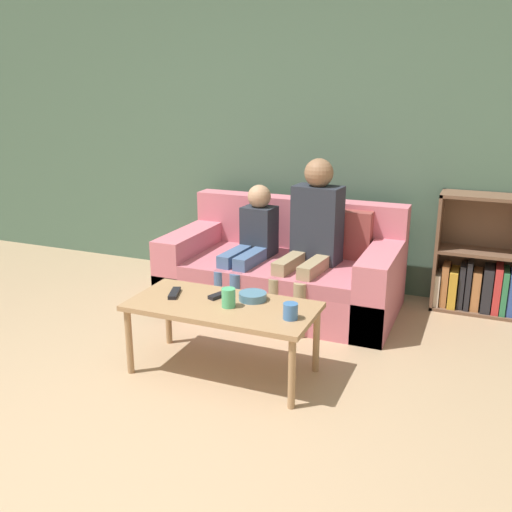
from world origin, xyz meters
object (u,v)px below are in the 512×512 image
object	(u,v)px
cup_far	(228,298)
tv_remote_0	(174,293)
person_child	(251,242)
cup_near	(290,311)
snack_bowl	(253,296)
bookshelf	(480,269)
person_adult	(313,230)
coffee_table	(222,311)
tv_remote_1	(221,295)
couch	(285,273)

from	to	relation	value
cup_far	tv_remote_0	xyz separation A→B (m)	(-0.38, 0.05, -0.04)
person_child	cup_near	size ratio (longest dim) A/B	10.42
cup_far	snack_bowl	xyz separation A→B (m)	(0.08, 0.15, -0.03)
bookshelf	person_adult	size ratio (longest dim) A/B	0.78
coffee_table	cup_far	bearing A→B (deg)	-25.25
person_adult	snack_bowl	xyz separation A→B (m)	(-0.07, -0.94, -0.19)
tv_remote_0	tv_remote_1	bearing A→B (deg)	-1.83
snack_bowl	tv_remote_0	bearing A→B (deg)	-167.40
tv_remote_0	snack_bowl	bearing A→B (deg)	-6.82
bookshelf	person_child	xyz separation A→B (m)	(-1.60, -0.58, 0.19)
coffee_table	cup_near	world-z (taller)	cup_near
couch	tv_remote_0	bearing A→B (deg)	-104.75
snack_bowl	couch	bearing A→B (deg)	99.32
bookshelf	cup_near	world-z (taller)	bookshelf
couch	coffee_table	xyz separation A→B (m)	(0.03, -1.15, 0.13)
cup_near	tv_remote_1	world-z (taller)	cup_near
coffee_table	cup_far	distance (m)	0.11
bookshelf	cup_far	xyz separation A→B (m)	(-1.29, -1.63, 0.16)
person_child	snack_bowl	size ratio (longest dim) A/B	5.67
coffee_table	cup_far	size ratio (longest dim) A/B	9.93
tv_remote_0	coffee_table	bearing A→B (deg)	-23.29
coffee_table	snack_bowl	bearing A→B (deg)	42.79
snack_bowl	person_child	bearing A→B (deg)	113.50
person_adult	person_child	bearing A→B (deg)	-168.50
bookshelf	cup_far	world-z (taller)	bookshelf
couch	person_adult	distance (m)	0.46
person_child	snack_bowl	xyz separation A→B (m)	(0.39, -0.90, -0.06)
cup_far	tv_remote_0	bearing A→B (deg)	173.02
cup_near	tv_remote_0	size ratio (longest dim) A/B	0.50
tv_remote_0	tv_remote_1	distance (m)	0.28
cup_near	tv_remote_1	size ratio (longest dim) A/B	0.50
person_adult	tv_remote_1	xyz separation A→B (m)	(-0.27, -0.96, -0.20)
couch	cup_far	size ratio (longest dim) A/B	15.71
coffee_table	person_adult	world-z (taller)	person_adult
person_adult	tv_remote_0	size ratio (longest dim) A/B	6.47
person_adult	couch	bearing A→B (deg)	166.78
cup_near	snack_bowl	world-z (taller)	cup_near
bookshelf	tv_remote_1	distance (m)	2.06
bookshelf	coffee_table	distance (m)	2.10
person_child	tv_remote_0	bearing A→B (deg)	-89.87
bookshelf	tv_remote_1	size ratio (longest dim) A/B	5.04
cup_far	bookshelf	bearing A→B (deg)	51.56
person_adult	tv_remote_1	size ratio (longest dim) A/B	6.48
snack_bowl	person_adult	bearing A→B (deg)	85.63
cup_near	person_adult	bearing A→B (deg)	101.33
cup_near	cup_far	xyz separation A→B (m)	(-0.38, 0.03, 0.01)
person_adult	tv_remote_1	world-z (taller)	person_adult
couch	snack_bowl	distance (m)	1.05
bookshelf	cup_near	size ratio (longest dim) A/B	10.02
person_adult	tv_remote_0	distance (m)	1.19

